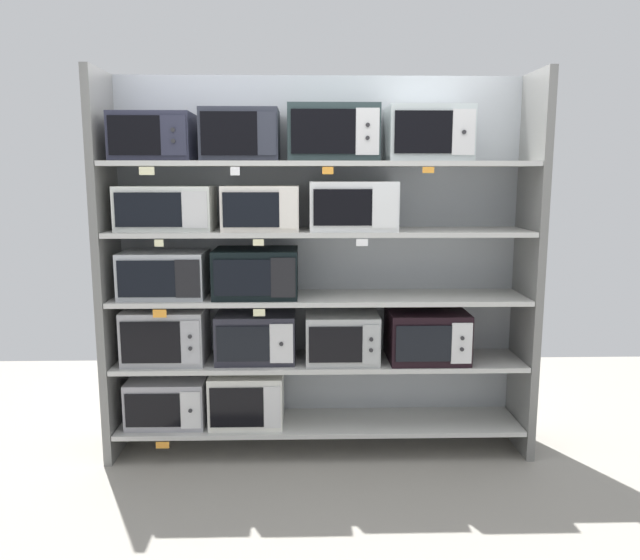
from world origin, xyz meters
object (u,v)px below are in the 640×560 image
at_px(microwave_5, 427,335).
at_px(microwave_12, 241,136).
at_px(microwave_3, 256,337).
at_px(microwave_1, 247,397).
at_px(microwave_4, 342,336).
at_px(microwave_7, 256,273).
at_px(microwave_2, 166,335).
at_px(microwave_6, 165,274).
at_px(microwave_14, 428,134).
at_px(microwave_11, 155,137).
at_px(microwave_0, 168,401).
at_px(microwave_10, 352,206).
at_px(microwave_8, 166,208).
at_px(microwave_9, 262,208).
at_px(microwave_13, 333,133).

xyz_separation_m(microwave_5, microwave_12, (-1.15, -0.00, 1.24)).
bearing_deg(microwave_3, microwave_5, 0.00).
xyz_separation_m(microwave_1, microwave_5, (1.15, 0.00, 0.40)).
distance_m(microwave_4, microwave_7, 0.67).
bearing_deg(microwave_2, microwave_6, 0.24).
xyz_separation_m(microwave_2, microwave_4, (1.11, 0.00, -0.02)).
relative_size(microwave_1, microwave_14, 0.93).
bearing_deg(microwave_6, microwave_11, -179.78).
relative_size(microwave_4, microwave_11, 0.97).
bearing_deg(microwave_0, microwave_14, -0.00).
xyz_separation_m(microwave_0, microwave_10, (1.17, 0.00, 1.24)).
height_order(microwave_2, microwave_11, microwave_11).
bearing_deg(microwave_6, microwave_10, 0.01).
bearing_deg(microwave_6, microwave_1, 0.01).
bearing_deg(microwave_2, microwave_10, 0.01).
height_order(microwave_2, microwave_12, microwave_12).
bearing_deg(microwave_6, microwave_3, 0.02).
bearing_deg(microwave_10, microwave_3, -180.00).
bearing_deg(microwave_3, microwave_1, -179.89).
relative_size(microwave_8, microwave_9, 1.25).
xyz_separation_m(microwave_3, microwave_14, (1.05, -0.00, 1.25)).
distance_m(microwave_0, microwave_11, 1.65).
distance_m(microwave_1, microwave_13, 1.74).
relative_size(microwave_11, microwave_13, 0.87).
bearing_deg(microwave_8, microwave_11, -179.82).
bearing_deg(microwave_9, microwave_11, -179.99).
distance_m(microwave_8, microwave_13, 1.11).
height_order(microwave_2, microwave_9, microwave_9).
distance_m(microwave_4, microwave_8, 1.34).
distance_m(microwave_5, microwave_9, 1.31).
xyz_separation_m(microwave_4, microwave_5, (0.54, 0.00, 0.01)).
xyz_separation_m(microwave_4, microwave_13, (-0.06, -0.00, 1.26)).
distance_m(microwave_5, microwave_11, 2.07).
distance_m(microwave_2, microwave_14, 2.04).
distance_m(microwave_2, microwave_7, 0.70).
distance_m(microwave_1, microwave_11, 1.71).
bearing_deg(microwave_14, microwave_0, 180.00).
bearing_deg(microwave_12, microwave_3, 0.29).
xyz_separation_m(microwave_4, microwave_6, (-1.10, -0.00, 0.40)).
height_order(microwave_7, microwave_10, microwave_10).
height_order(microwave_2, microwave_6, microwave_6).
bearing_deg(microwave_6, microwave_8, 0.15).
bearing_deg(microwave_10, microwave_7, -179.99).
xyz_separation_m(microwave_1, microwave_4, (0.61, 0.00, 0.40)).
distance_m(microwave_0, microwave_13, 1.98).
xyz_separation_m(microwave_2, microwave_7, (0.57, 0.00, 0.39)).
relative_size(microwave_10, microwave_13, 0.97).
relative_size(microwave_10, microwave_12, 1.15).
bearing_deg(microwave_13, microwave_0, 179.99).
bearing_deg(microwave_6, microwave_9, 0.01).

